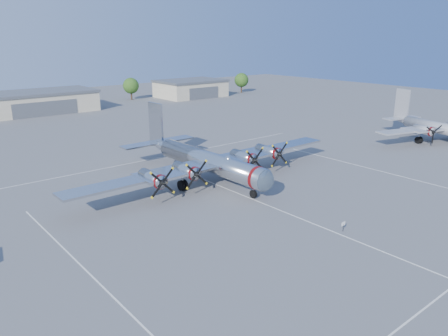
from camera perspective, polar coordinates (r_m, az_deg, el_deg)
ground at (r=51.09m, az=5.12°, el=-4.64°), size 260.00×260.00×0.00m
parking_lines at (r=49.95m, az=6.54°, el=-5.19°), size 60.00×50.08×0.01m
hangar_center at (r=121.42m, az=-23.35°, el=7.92°), size 28.60×14.60×5.40m
hangar_east at (r=142.41m, az=-4.36°, el=10.35°), size 20.60×14.60×5.40m
tree_east at (r=138.02m, az=-12.07°, el=10.46°), size 4.80×4.80×6.64m
tree_far_east at (r=153.14m, az=2.30°, el=11.40°), size 4.80×4.80×6.64m
main_bomber_b29 at (r=59.53m, az=-2.59°, el=-1.44°), size 41.25×28.45×9.05m
twin_engine_east at (r=90.69m, az=25.36°, el=3.33°), size 31.55×26.21×8.65m
info_placard at (r=45.21m, az=15.33°, el=-7.16°), size 0.54×0.06×1.02m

